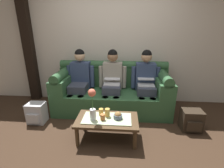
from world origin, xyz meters
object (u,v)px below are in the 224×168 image
snack_bowl (118,116)px  cup_near_left (101,112)px  person_middle (112,79)px  backpack_right (191,120)px  backpack_left (37,113)px  cup_far_left (103,117)px  person_right (146,79)px  coffee_table (107,121)px  cup_far_center (107,113)px  person_left (80,78)px  flower_vase (92,104)px  cup_near_right (93,113)px  couch (112,92)px

snack_bowl → cup_near_left: snack_bowl is taller
person_middle → backpack_right: size_ratio=3.50×
backpack_left → cup_far_left: bearing=-17.8°
person_right → snack_bowl: bearing=-116.8°
person_middle → cup_far_left: size_ratio=13.99×
coffee_table → cup_far_center: size_ratio=7.26×
cup_near_left → cup_far_left: (0.04, -0.13, -0.01)m
person_left → cup_far_center: 1.17m
flower_vase → snack_bowl: (0.36, 0.06, -0.21)m
person_left → cup_near_left: person_left is taller
snack_bowl → backpack_right: bearing=15.7°
coffee_table → cup_near_left: (-0.10, 0.09, 0.11)m
flower_vase → cup_near_left: bearing=56.1°
person_right → flower_vase: size_ratio=2.57×
cup_near_left → cup_near_right: size_ratio=1.23×
person_left → snack_bowl: person_left is taller
snack_bowl → cup_near_left: size_ratio=1.26×
backpack_left → cup_near_right: bearing=-14.8°
coffee_table → backpack_right: size_ratio=2.62×
person_left → coffee_table: (0.66, -0.99, -0.36)m
person_right → cup_far_left: person_right is taller
snack_bowl → backpack_right: (1.20, 0.34, -0.22)m
person_middle → flower_vase: person_middle is taller
cup_far_left → cup_far_center: bearing=61.5°
couch → person_right: (0.66, -0.00, 0.29)m
cup_near_right → backpack_left: cup_near_right is taller
person_middle → person_right: same height
cup_near_right → person_left: bearing=115.0°
flower_vase → backpack_right: 1.67m
coffee_table → snack_bowl: 0.19m
backpack_right → cup_near_left: bearing=-170.1°
snack_bowl → cup_far_left: (-0.22, -0.05, 0.00)m
person_left → backpack_left: 1.03m
couch → person_right: bearing=-0.3°
coffee_table → cup_far_left: bearing=-139.8°
cup_near_right → backpack_left: size_ratio=0.23×
flower_vase → backpack_right: flower_vase is taller
coffee_table → person_middle: bearing=90.0°
cup_near_right → cup_far_center: 0.23m
person_right → cup_far_center: size_ratio=9.72×
cup_far_center → person_left: bearing=124.9°
coffee_table → flower_vase: size_ratio=1.92×
person_right → coffee_table: (-0.66, -0.99, -0.36)m
coffee_table → backpack_left: backpack_left is taller
backpack_right → backpack_left: bearing=179.8°
flower_vase → snack_bowl: 0.42m
coffee_table → couch: bearing=90.0°
person_left → backpack_left: (-0.64, -0.64, -0.48)m
couch → person_left: size_ratio=1.84×
cup_near_left → cup_near_right: (-0.13, -0.02, -0.01)m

